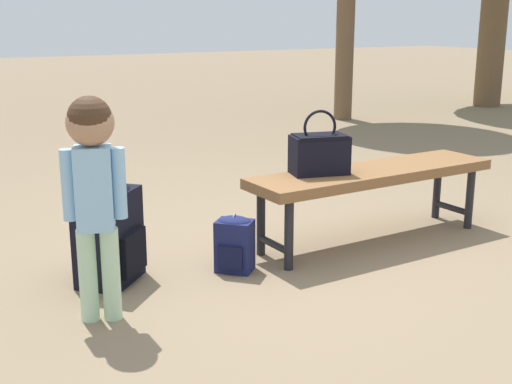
# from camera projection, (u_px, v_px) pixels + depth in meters

# --- Properties ---
(ground_plane) EXTENTS (40.00, 40.00, 0.00)m
(ground_plane) POSITION_uv_depth(u_px,v_px,m) (276.00, 270.00, 3.67)
(ground_plane) COLOR #7F6B51
(ground_plane) RESTS_ON ground
(park_bench) EXTENTS (1.61, 0.46, 0.45)m
(park_bench) POSITION_uv_depth(u_px,v_px,m) (373.00, 178.00, 4.05)
(park_bench) COLOR brown
(park_bench) RESTS_ON ground
(handbag) EXTENTS (0.35, 0.25, 0.37)m
(handbag) POSITION_uv_depth(u_px,v_px,m) (319.00, 152.00, 3.87)
(handbag) COLOR black
(handbag) RESTS_ON park_bench
(child_standing) EXTENTS (0.26, 0.21, 1.01)m
(child_standing) POSITION_uv_depth(u_px,v_px,m) (93.00, 174.00, 2.91)
(child_standing) COLOR #B2D8B2
(child_standing) RESTS_ON ground
(backpack_large) EXTENTS (0.40, 0.40, 0.55)m
(backpack_large) POSITION_uv_depth(u_px,v_px,m) (109.00, 230.00, 3.45)
(backpack_large) COLOR black
(backpack_large) RESTS_ON ground
(backpack_small) EXTENTS (0.23, 0.23, 0.32)m
(backpack_small) POSITION_uv_depth(u_px,v_px,m) (235.00, 242.00, 3.62)
(backpack_small) COLOR #191E4C
(backpack_small) RESTS_ON ground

